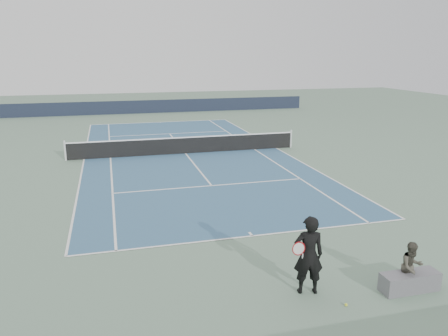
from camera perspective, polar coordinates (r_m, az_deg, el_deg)
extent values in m
plane|color=slate|center=(24.74, -5.05, 1.88)|extent=(80.00, 80.00, 0.00)
cube|color=#345A7B|center=(24.74, -5.05, 1.90)|extent=(10.97, 23.77, 0.01)
cylinder|color=silver|center=(24.40, -20.05, 2.14)|extent=(0.10, 0.10, 1.07)
cylinder|color=silver|center=(26.45, 8.73, 3.80)|extent=(0.10, 0.10, 1.07)
cube|color=black|center=(24.64, -5.07, 2.93)|extent=(12.80, 0.03, 0.90)
cube|color=white|center=(24.55, -5.10, 4.00)|extent=(12.80, 0.04, 0.06)
cube|color=black|center=(42.15, -9.34, 7.93)|extent=(30.00, 0.25, 1.20)
imported|color=black|center=(10.53, 10.98, -11.09)|extent=(0.82, 0.66, 1.92)
torus|color=#9F0D13|center=(10.28, 9.73, -10.34)|extent=(0.34, 0.18, 0.36)
cylinder|color=white|center=(10.28, 9.73, -10.34)|extent=(0.29, 0.14, 0.32)
cylinder|color=white|center=(10.46, 10.21, -11.47)|extent=(0.08, 0.13, 0.27)
sphere|color=yellow|center=(10.63, 15.65, -16.82)|extent=(0.07, 0.07, 0.07)
cube|color=slate|center=(11.63, 23.08, -13.50)|extent=(1.43, 0.47, 0.46)
imported|color=#434035|center=(11.45, 23.28, -11.76)|extent=(0.60, 0.47, 1.22)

